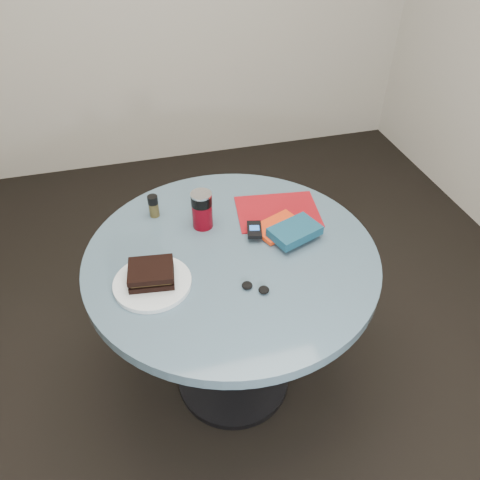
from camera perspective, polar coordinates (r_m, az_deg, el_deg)
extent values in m
plane|color=black|center=(2.16, -0.80, -16.56)|extent=(4.00, 4.00, 0.00)
cylinder|color=black|center=(2.15, -0.81, -16.34)|extent=(0.48, 0.48, 0.03)
cylinder|color=black|center=(1.86, -0.91, -10.31)|extent=(0.11, 0.11, 0.68)
cylinder|color=#41596B|center=(1.60, -1.04, -2.09)|extent=(1.00, 1.00, 0.04)
cylinder|color=white|center=(1.50, -10.62, -5.17)|extent=(0.30, 0.30, 0.02)
cube|color=black|center=(1.49, -10.70, -4.45)|extent=(0.15, 0.13, 0.02)
cube|color=#372B14|center=(1.48, -10.77, -4.04)|extent=(0.13, 0.12, 0.01)
cube|color=black|center=(1.47, -10.84, -3.62)|extent=(0.15, 0.13, 0.02)
cylinder|color=#670511|center=(1.68, -4.61, 3.04)|extent=(0.09, 0.09, 0.10)
cylinder|color=black|center=(1.64, -4.73, 4.91)|extent=(0.09, 0.09, 0.04)
cylinder|color=silver|center=(1.63, -4.77, 5.57)|extent=(0.09, 0.09, 0.01)
cylinder|color=#403A1B|center=(1.76, -10.44, 3.68)|extent=(0.04, 0.04, 0.06)
cylinder|color=black|center=(1.74, -10.60, 4.83)|extent=(0.05, 0.05, 0.03)
cube|color=maroon|center=(1.77, 4.61, 3.49)|extent=(0.33, 0.26, 0.01)
cube|color=red|center=(1.68, 4.71, 1.61)|extent=(0.20, 0.17, 0.01)
cube|color=navy|center=(1.63, 6.69, 1.06)|extent=(0.20, 0.16, 0.03)
cube|color=black|center=(1.64, 1.76, 1.27)|extent=(0.07, 0.10, 0.01)
cube|color=#2357B0|center=(1.64, 1.77, 1.48)|extent=(0.04, 0.04, 0.00)
ellipsoid|color=black|center=(1.46, 0.87, -5.55)|extent=(0.05, 0.05, 0.02)
ellipsoid|color=black|center=(1.45, 2.92, -6.09)|extent=(0.05, 0.05, 0.02)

